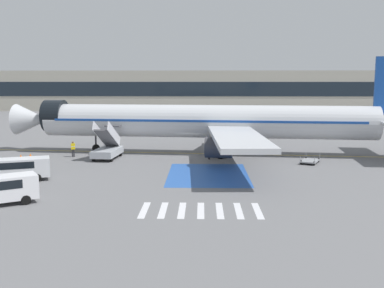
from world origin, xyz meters
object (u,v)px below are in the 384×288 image
object	(u,v)px
fuel_tanker	(246,121)
ground_crew_0	(73,148)
traffic_cone_2	(30,157)
traffic_cone_1	(21,158)
service_van_1	(0,188)
ground_crew_1	(209,149)
boarding_stairs_forward	(107,149)
airliner	(213,122)
terminal_building	(187,91)
baggage_cart	(310,161)
service_van_0	(16,167)

from	to	relation	value
fuel_tanker	ground_crew_0	distance (m)	32.53
ground_crew_0	traffic_cone_2	bearing A→B (deg)	3.95
ground_crew_0	traffic_cone_1	xyz separation A→B (m)	(-4.67, -2.52, -0.63)
traffic_cone_1	service_van_1	bearing A→B (deg)	-72.25
fuel_tanker	traffic_cone_1	size ratio (longest dim) A/B	16.29
ground_crew_1	service_van_1	bearing A→B (deg)	-56.76
fuel_tanker	ground_crew_0	size ratio (longest dim) A/B	6.45
boarding_stairs_forward	ground_crew_1	xyz separation A→B (m)	(10.69, -0.26, 0.04)
airliner	boarding_stairs_forward	world-z (taller)	airliner
fuel_tanker	terminal_building	size ratio (longest dim) A/B	0.09
ground_crew_0	airliner	bearing A→B (deg)	164.77
fuel_tanker	traffic_cone_1	distance (m)	37.53
service_van_1	baggage_cart	world-z (taller)	service_van_1
service_van_1	boarding_stairs_forward	bearing A→B (deg)	137.18
fuel_tanker	terminal_building	distance (m)	52.77
service_van_1	traffic_cone_1	world-z (taller)	service_van_1
traffic_cone_2	terminal_building	size ratio (longest dim) A/B	0.01
boarding_stairs_forward	traffic_cone_2	distance (m)	7.88
airliner	ground_crew_0	bearing A→B (deg)	104.52
baggage_cart	terminal_building	size ratio (longest dim) A/B	0.03
airliner	terminal_building	bearing A→B (deg)	9.69
service_van_1	ground_crew_0	bearing A→B (deg)	149.59
airliner	boarding_stairs_forward	size ratio (longest dim) A/B	8.59
baggage_cart	traffic_cone_1	world-z (taller)	baggage_cart
fuel_tanker	airliner	bearing A→B (deg)	-112.66
traffic_cone_1	ground_crew_1	bearing A→B (deg)	3.93
airliner	traffic_cone_2	bearing A→B (deg)	108.76
fuel_tanker	service_van_1	xyz separation A→B (m)	(-20.39, -43.62, -0.50)
service_van_0	ground_crew_0	distance (m)	11.72
service_van_1	traffic_cone_1	xyz separation A→B (m)	(-5.18, 16.18, -0.82)
fuel_tanker	terminal_building	xyz separation A→B (m)	(-11.16, 51.45, 3.66)
service_van_0	baggage_cart	distance (m)	27.33
baggage_cart	terminal_building	distance (m)	81.09
service_van_1	terminal_building	distance (m)	95.61
airliner	ground_crew_1	world-z (taller)	airliner
traffic_cone_2	fuel_tanker	bearing A→B (deg)	47.47
baggage_cart	terminal_building	xyz separation A→B (m)	(-14.87, 79.56, 5.06)
boarding_stairs_forward	traffic_cone_2	xyz separation A→B (m)	(-7.77, -1.13, -0.66)
baggage_cart	ground_crew_0	xyz separation A→B (m)	(-24.60, 3.19, 0.71)
boarding_stairs_forward	ground_crew_1	size ratio (longest dim) A/B	2.98
boarding_stairs_forward	traffic_cone_2	bearing A→B (deg)	-166.16
airliner	terminal_building	world-z (taller)	airliner
ground_crew_0	terminal_building	bearing A→B (deg)	-121.44
traffic_cone_1	fuel_tanker	bearing A→B (deg)	47.03
baggage_cart	fuel_tanker	bearing A→B (deg)	123.57
boarding_stairs_forward	ground_crew_0	distance (m)	4.02
fuel_tanker	service_van_1	distance (m)	48.15
boarding_stairs_forward	terminal_building	bearing A→B (deg)	91.27
ground_crew_0	service_van_1	bearing A→B (deg)	67.38
ground_crew_1	traffic_cone_1	size ratio (longest dim) A/B	2.70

